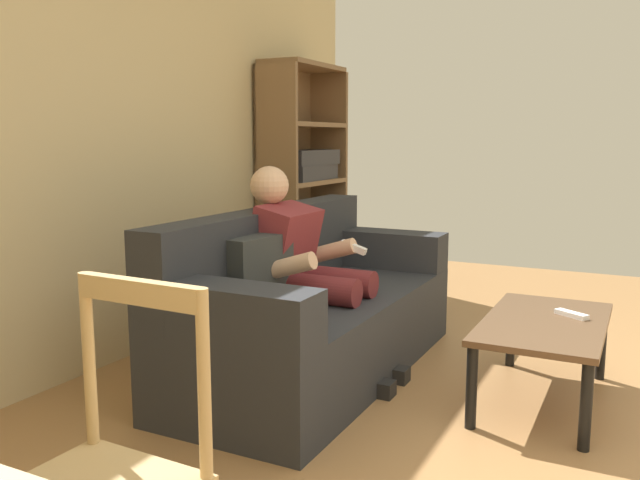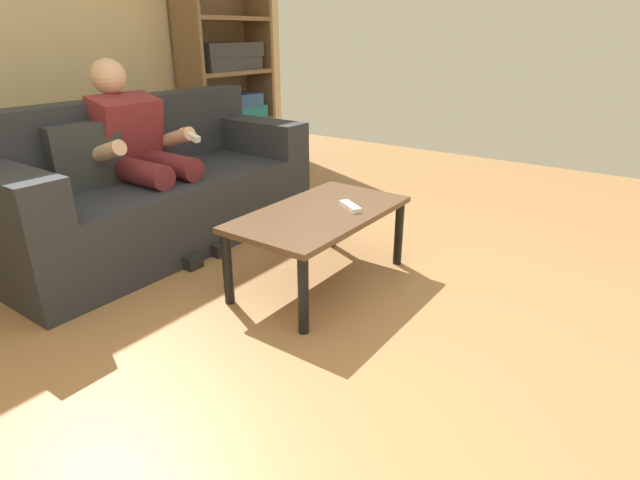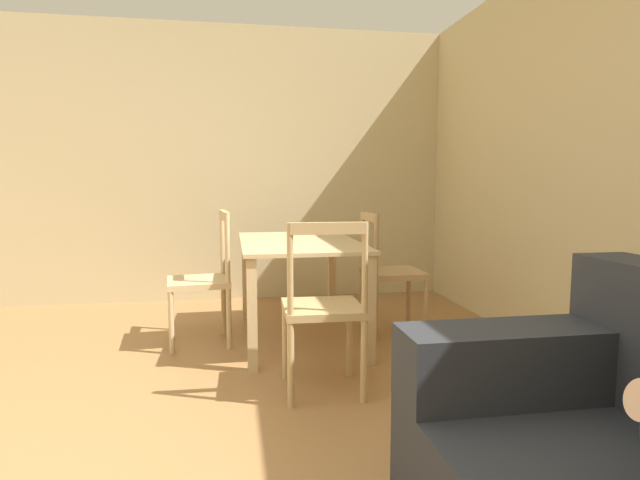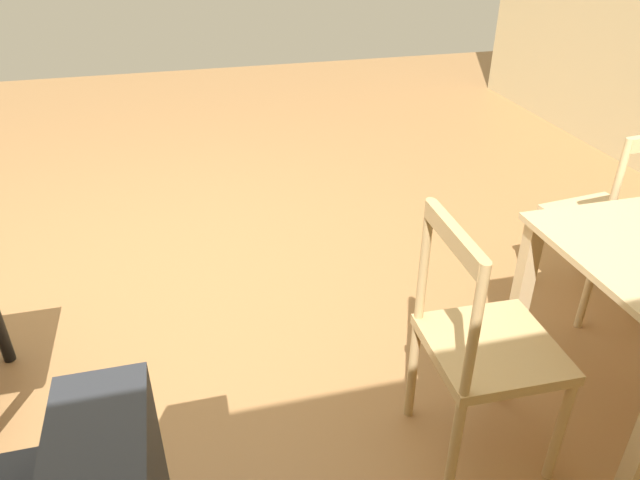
{
  "view_description": "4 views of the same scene",
  "coord_description": "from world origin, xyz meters",
  "px_view_note": "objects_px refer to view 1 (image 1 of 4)",
  "views": [
    {
      "loc": [
        -2.14,
        0.21,
        1.29
      ],
      "look_at": [
        0.98,
        1.78,
        0.74
      ],
      "focal_mm": 36.77,
      "sensor_mm": 36.0,
      "label": 1
    },
    {
      "loc": [
        -0.92,
        -0.83,
        1.28
      ],
      "look_at": [
        1.1,
        0.62,
        0.25
      ],
      "focal_mm": 28.25,
      "sensor_mm": 36.0,
      "label": 2
    },
    {
      "loc": [
        1.56,
        0.83,
        1.14
      ],
      "look_at": [
        -0.57,
        1.2,
        0.9
      ],
      "focal_mm": 28.95,
      "sensor_mm": 36.0,
      "label": 3
    },
    {
      "loc": [
        -0.2,
        2.63,
        1.77
      ],
      "look_at": [
        -0.57,
        1.2,
        0.9
      ],
      "focal_mm": 32.85,
      "sensor_mm": 36.0,
      "label": 4
    }
  ],
  "objects_px": {
    "coffee_table": "(544,331)",
    "bookshelf": "(303,203)",
    "tv_remote": "(571,314)",
    "couch": "(310,312)",
    "person_lounging": "(306,268)"
  },
  "relations": [
    {
      "from": "coffee_table",
      "to": "bookshelf",
      "type": "xyz_separation_m",
      "value": [
        1.46,
        2.11,
        0.41
      ]
    },
    {
      "from": "coffee_table",
      "to": "tv_remote",
      "type": "relative_size",
      "value": 5.88
    },
    {
      "from": "coffee_table",
      "to": "tv_remote",
      "type": "bearing_deg",
      "value": -40.36
    },
    {
      "from": "couch",
      "to": "bookshelf",
      "type": "relative_size",
      "value": 1.09
    },
    {
      "from": "couch",
      "to": "tv_remote",
      "type": "height_order",
      "value": "couch"
    },
    {
      "from": "coffee_table",
      "to": "bookshelf",
      "type": "distance_m",
      "value": 2.6
    },
    {
      "from": "tv_remote",
      "to": "bookshelf",
      "type": "height_order",
      "value": "bookshelf"
    },
    {
      "from": "coffee_table",
      "to": "tv_remote",
      "type": "xyz_separation_m",
      "value": [
        0.13,
        -0.11,
        0.07
      ]
    },
    {
      "from": "bookshelf",
      "to": "person_lounging",
      "type": "bearing_deg",
      "value": -151.38
    },
    {
      "from": "coffee_table",
      "to": "bookshelf",
      "type": "bearing_deg",
      "value": 55.4
    },
    {
      "from": "person_lounging",
      "to": "coffee_table",
      "type": "distance_m",
      "value": 1.25
    },
    {
      "from": "bookshelf",
      "to": "coffee_table",
      "type": "bearing_deg",
      "value": -124.6
    },
    {
      "from": "couch",
      "to": "bookshelf",
      "type": "distance_m",
      "value": 1.87
    },
    {
      "from": "tv_remote",
      "to": "coffee_table",
      "type": "bearing_deg",
      "value": -8.76
    },
    {
      "from": "person_lounging",
      "to": "tv_remote",
      "type": "xyz_separation_m",
      "value": [
        0.31,
        -1.32,
        -0.17
      ]
    }
  ]
}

